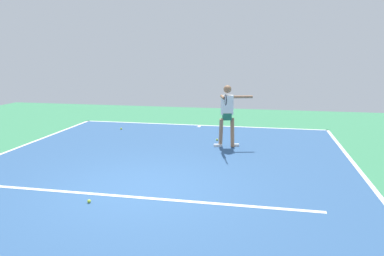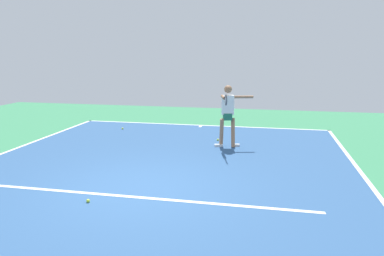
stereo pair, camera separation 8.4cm
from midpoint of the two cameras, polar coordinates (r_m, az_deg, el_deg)
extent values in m
plane|color=#388456|center=(7.56, -8.11, -9.31)|extent=(22.49, 22.49, 0.00)
cube|color=#2D5484|center=(7.56, -8.11, -9.30)|extent=(9.29, 13.57, 0.00)
cube|color=white|center=(13.86, 1.11, 0.44)|extent=(9.29, 0.10, 0.01)
cube|color=white|center=(7.15, -9.36, -10.58)|extent=(6.97, 0.10, 0.01)
cube|color=white|center=(13.66, 0.96, 0.28)|extent=(0.10, 0.30, 0.01)
cylinder|color=#9E7051|center=(10.71, 6.09, -0.70)|extent=(0.17, 0.29, 0.85)
cube|color=white|center=(10.81, 6.48, -2.67)|extent=(0.26, 0.15, 0.07)
cylinder|color=#9E7051|center=(10.66, 4.30, -0.72)|extent=(0.17, 0.29, 0.85)
cube|color=white|center=(10.74, 3.83, -2.71)|extent=(0.26, 0.15, 0.07)
cube|color=#1E664C|center=(10.59, 5.25, 1.81)|extent=(0.29, 0.25, 0.20)
cube|color=white|center=(10.54, 5.28, 3.62)|extent=(0.37, 0.26, 0.55)
sphere|color=#9E7051|center=(10.49, 5.32, 6.05)|extent=(0.23, 0.23, 0.23)
cylinder|color=#9E7051|center=(10.58, 7.71, 4.84)|extent=(0.56, 0.21, 0.08)
cylinder|color=#9E7051|center=(10.21, 4.57, 4.83)|extent=(0.21, 0.56, 0.08)
cylinder|color=black|center=(9.83, 4.84, 4.56)|extent=(0.08, 0.22, 0.03)
torus|color=black|center=(9.59, 5.03, 4.38)|extent=(0.09, 0.29, 0.29)
cylinder|color=silver|center=(9.59, 5.03, 4.38)|extent=(0.06, 0.24, 0.25)
sphere|color=#C6E53D|center=(11.44, 3.72, -1.83)|extent=(0.07, 0.07, 0.07)
sphere|color=#C6E53D|center=(7.07, -16.10, -10.92)|extent=(0.07, 0.07, 0.07)
sphere|color=#C6E53D|center=(13.33, -11.16, -0.10)|extent=(0.07, 0.07, 0.07)
camera|label=1|loc=(0.04, -90.27, -0.06)|focal=34.19mm
camera|label=2|loc=(0.04, 89.73, 0.06)|focal=34.19mm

